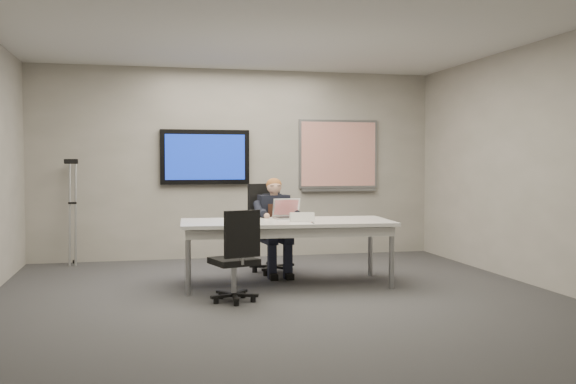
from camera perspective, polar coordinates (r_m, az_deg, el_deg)
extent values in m
cube|color=#353538|center=(6.80, -0.63, -9.44)|extent=(6.00, 6.00, 0.02)
cube|color=silver|center=(6.79, -0.64, 14.36)|extent=(6.00, 6.00, 0.02)
cube|color=gray|center=(9.60, -4.43, 2.51)|extent=(6.00, 0.02, 2.80)
cube|color=gray|center=(3.77, 9.09, 2.26)|extent=(6.00, 0.02, 2.80)
cube|color=gray|center=(7.85, 21.32, 2.30)|extent=(0.02, 6.00, 2.80)
cube|color=silver|center=(7.44, -0.13, -2.71)|extent=(2.49, 1.17, 0.04)
cube|color=silver|center=(7.45, -0.13, -3.33)|extent=(2.38, 1.07, 0.10)
cylinder|color=gray|center=(6.98, -8.86, -6.19)|extent=(0.06, 0.06, 0.71)
cylinder|color=gray|center=(7.34, 9.20, -5.76)|extent=(0.06, 0.06, 0.71)
cylinder|color=gray|center=(7.82, -8.87, -5.24)|extent=(0.06, 0.06, 0.71)
cylinder|color=gray|center=(8.14, 7.33, -4.92)|extent=(0.06, 0.06, 0.71)
cube|color=black|center=(9.49, -7.39, 3.10)|extent=(1.30, 0.08, 0.80)
cube|color=navy|center=(9.44, -7.36, 3.10)|extent=(1.16, 0.01, 0.66)
cube|color=gray|center=(9.92, 4.49, 3.38)|extent=(1.25, 0.04, 1.05)
cube|color=white|center=(9.90, 4.53, 3.38)|extent=(1.18, 0.01, 0.98)
cube|color=gray|center=(9.90, 4.54, 0.20)|extent=(1.18, 0.05, 0.04)
cylinder|color=gray|center=(8.28, -1.33, -5.10)|extent=(0.07, 0.07, 0.39)
cube|color=black|center=(8.26, -1.33, -3.75)|extent=(0.64, 0.64, 0.08)
cube|color=black|center=(8.43, -2.16, -1.17)|extent=(0.45, 0.20, 0.57)
cylinder|color=gray|center=(6.62, -4.84, -7.54)|extent=(0.05, 0.05, 0.33)
cube|color=black|center=(6.59, -4.84, -6.15)|extent=(0.52, 0.52, 0.06)
cube|color=black|center=(6.38, -4.09, -3.74)|extent=(0.38, 0.15, 0.47)
cube|color=black|center=(8.20, -1.28, -2.08)|extent=(0.40, 0.25, 0.52)
cube|color=#371F16|center=(8.09, -1.12, -1.96)|extent=(0.20, 0.04, 0.25)
sphere|color=tan|center=(8.15, -1.24, 0.48)|extent=(0.19, 0.19, 0.19)
ellipsoid|color=brown|center=(8.16, -1.26, 0.68)|extent=(0.20, 0.20, 0.17)
cube|color=#AFAEB1|center=(7.65, 0.09, -2.34)|extent=(0.36, 0.26, 0.02)
cube|color=black|center=(7.64, 0.10, -2.27)|extent=(0.30, 0.19, 0.00)
cube|color=#AFAEB1|center=(7.79, -0.17, -1.38)|extent=(0.34, 0.11, 0.22)
cube|color=red|center=(7.78, -0.15, -1.36)|extent=(0.30, 0.09, 0.19)
cylinder|color=black|center=(7.12, 2.22, -2.75)|extent=(0.02, 0.14, 0.01)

